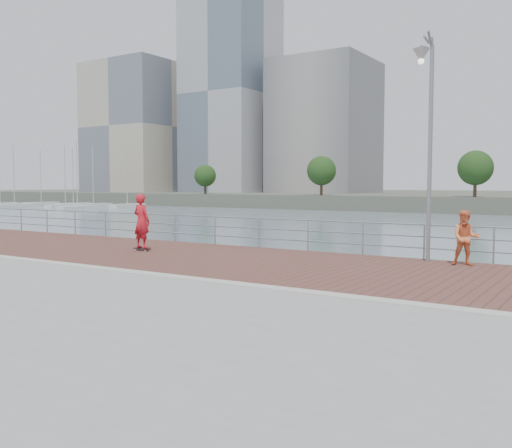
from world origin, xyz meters
The scene contains 10 objects.
water centered at (0.00, 0.00, -2.00)m, with size 400.00×400.00×0.00m, color slate.
seawall centered at (0.00, -5.00, -1.00)m, with size 40.00×24.00×2.00m, color gray.
brick_lane centered at (0.00, 3.60, 0.01)m, with size 40.00×6.80×0.02m, color brown.
curb centered at (0.00, 0.00, 0.03)m, with size 40.00×0.40×0.06m, color #B7B5AD.
guardrail centered at (0.00, 7.00, 0.69)m, with size 39.06×0.06×1.13m.
street_lamp centered at (3.34, 6.02, 4.63)m, with size 0.48×1.38×6.52m.
skateboard centered at (-6.00, 3.84, 0.09)m, with size 0.73×0.21×0.08m.
skateboarder centered at (-6.00, 3.84, 1.07)m, with size 0.70×0.46×1.92m, color red.
bystander centered at (4.51, 6.18, 0.82)m, with size 0.78×0.61×1.60m, color #F17A46.
marina centered at (-80.04, 58.97, -1.48)m, with size 26.42×19.61×11.36m.
Camera 1 is at (8.27, -10.85, 2.37)m, focal length 40.00 mm.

